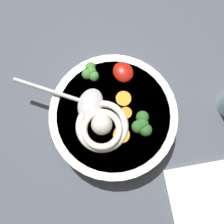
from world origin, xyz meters
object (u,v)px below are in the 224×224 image
soup_bowl (112,115)px  folded_napkin (207,212)px  noodle_pile (102,127)px  soup_spoon (83,102)px

soup_bowl → folded_napkin: soup_bowl is taller
soup_bowl → folded_napkin: (24.80, 6.11, -2.73)cm
folded_napkin → noodle_pile: bearing=-158.5°
noodle_pile → soup_spoon: noodle_pile is taller
noodle_pile → soup_spoon: (-5.78, -0.60, -0.50)cm
folded_napkin → soup_spoon: bearing=-161.5°
soup_spoon → folded_napkin: 31.26cm
noodle_pile → soup_spoon: bearing=-174.1°
soup_spoon → folded_napkin: size_ratio=0.85×
folded_napkin → soup_bowl: bearing=-166.2°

